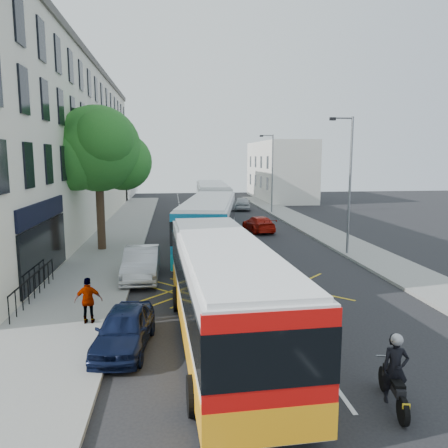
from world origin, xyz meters
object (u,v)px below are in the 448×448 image
object	(u,v)px
parked_car_silver	(142,263)
parked_car_blue	(124,329)
bus_far	(212,200)
motorbike	(395,373)
lamp_far	(271,169)
distant_car_dark	(221,196)
street_tree	(98,150)
bus_mid	(209,225)
distant_car_grey	(206,200)
bus_near	(224,291)
pedestrian_far	(89,300)
distant_car_silver	(242,203)
lamp_near	(348,178)
red_hatchback	(259,224)

from	to	relation	value
parked_car_silver	parked_car_blue	bearing A→B (deg)	-89.52
bus_far	motorbike	distance (m)	32.37
lamp_far	bus_far	distance (m)	7.76
bus_far	distant_car_dark	xyz separation A→B (m)	(2.92, 18.38, -1.17)
street_tree	distant_car_dark	world-z (taller)	street_tree
bus_mid	street_tree	bearing A→B (deg)	178.61
street_tree	distant_car_grey	bearing A→B (deg)	71.40
bus_mid	bus_far	bearing A→B (deg)	93.95
street_tree	bus_near	xyz separation A→B (m)	(5.98, -14.45, -4.59)
lamp_far	parked_car_blue	bearing A→B (deg)	-110.46
parked_car_blue	pedestrian_far	bearing A→B (deg)	131.79
distant_car_dark	distant_car_silver	bearing A→B (deg)	93.41
bus_mid	motorbike	xyz separation A→B (m)	(2.85, -17.21, -0.91)
parked_car_blue	distant_car_silver	bearing A→B (deg)	81.23
lamp_near	parked_car_silver	world-z (taller)	lamp_near
motorbike	distant_car_dark	xyz separation A→B (m)	(1.65, 50.71, -0.22)
motorbike	parked_car_blue	distance (m)	7.70
bus_mid	parked_car_blue	distance (m)	13.82
bus_far	parked_car_silver	xyz separation A→B (m)	(-5.34, -20.48, -1.03)
bus_near	distant_car_silver	bearing A→B (deg)	77.51
street_tree	parked_car_silver	distance (m)	9.15
street_tree	motorbike	bearing A→B (deg)	-62.84
red_hatchback	parked_car_blue	bearing A→B (deg)	61.30
pedestrian_far	bus_near	bearing A→B (deg)	156.90
distant_car_silver	bus_far	bearing A→B (deg)	67.62
lamp_near	bus_far	distance (m)	18.18
street_tree	bus_mid	distance (m)	8.17
distant_car_grey	lamp_near	bearing A→B (deg)	-75.60
parked_car_blue	distant_car_dark	distance (m)	47.48
distant_car_silver	pedestrian_far	size ratio (longest dim) A/B	2.72
bus_near	pedestrian_far	xyz separation A→B (m)	(-4.47, 1.81, -0.75)
bus_far	distant_car_grey	world-z (taller)	bus_far
parked_car_silver	pedestrian_far	distance (m)	6.11
red_hatchback	motorbike	bearing A→B (deg)	79.28
street_tree	motorbike	distance (m)	21.54
bus_near	parked_car_blue	size ratio (longest dim) A/B	3.07
lamp_far	parked_car_blue	size ratio (longest dim) A/B	2.12
distant_car_grey	distant_car_dark	size ratio (longest dim) A/B	1.42
bus_near	bus_far	size ratio (longest dim) A/B	0.95
lamp_near	distant_car_dark	size ratio (longest dim) A/B	2.09
distant_car_dark	bus_mid	bearing A→B (deg)	80.38
bus_near	distant_car_grey	world-z (taller)	bus_near
distant_car_dark	lamp_far	bearing A→B (deg)	101.20
bus_mid	motorbike	distance (m)	17.47
bus_near	pedestrian_far	distance (m)	4.88
bus_mid	distant_car_dark	xyz separation A→B (m)	(4.50, 33.50, -1.14)
bus_mid	bus_far	xyz separation A→B (m)	(1.58, 15.12, 0.03)
parked_car_blue	lamp_near	bearing A→B (deg)	50.66
lamp_near	distant_car_grey	size ratio (longest dim) A/B	1.47
pedestrian_far	bus_mid	bearing A→B (deg)	-115.59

